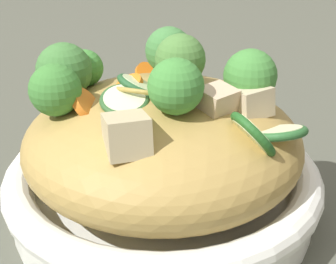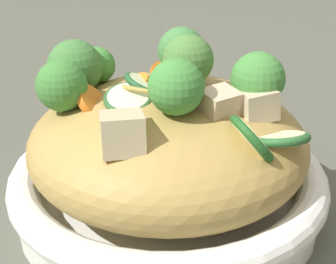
# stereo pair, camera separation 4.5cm
# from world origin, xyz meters

# --- Properties ---
(ground_plane) EXTENTS (3.00, 3.00, 0.00)m
(ground_plane) POSITION_xyz_m (0.00, 0.00, 0.00)
(ground_plane) COLOR #4E5044
(serving_bowl) EXTENTS (0.29, 0.29, 0.05)m
(serving_bowl) POSITION_xyz_m (0.00, 0.00, 0.03)
(serving_bowl) COLOR white
(serving_bowl) RESTS_ON ground_plane
(noodle_heap) EXTENTS (0.25, 0.25, 0.11)m
(noodle_heap) POSITION_xyz_m (-0.00, -0.00, 0.07)
(noodle_heap) COLOR #AC8B48
(noodle_heap) RESTS_ON serving_bowl
(broccoli_florets) EXTENTS (0.17, 0.23, 0.07)m
(broccoli_florets) POSITION_xyz_m (-0.01, -0.02, 0.13)
(broccoli_florets) COLOR #98B573
(broccoli_florets) RESTS_ON serving_bowl
(carrot_coins) EXTENTS (0.15, 0.08, 0.04)m
(carrot_coins) POSITION_xyz_m (-0.02, -0.04, 0.11)
(carrot_coins) COLOR orange
(carrot_coins) RESTS_ON serving_bowl
(zucchini_slices) EXTENTS (0.12, 0.17, 0.05)m
(zucchini_slices) POSITION_xyz_m (0.03, 0.04, 0.11)
(zucchini_slices) COLOR beige
(zucchini_slices) RESTS_ON serving_bowl
(chicken_chunks) EXTENTS (0.15, 0.14, 0.04)m
(chicken_chunks) POSITION_xyz_m (0.03, 0.02, 0.12)
(chicken_chunks) COLOR #C9B694
(chicken_chunks) RESTS_ON serving_bowl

